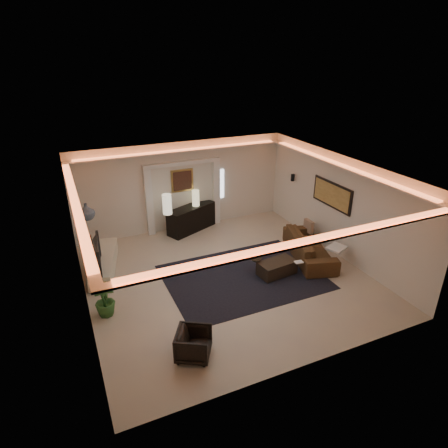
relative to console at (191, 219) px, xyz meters
name	(u,v)px	position (x,y,z in m)	size (l,w,h in m)	color
floor	(226,277)	(-0.15, -3.15, -0.40)	(7.00, 7.00, 0.00)	#C4B593
ceiling	(227,171)	(-0.15, -3.15, 2.50)	(7.00, 7.00, 0.00)	white
wall_back	(182,186)	(-0.15, 0.35, 1.05)	(7.00, 7.00, 0.00)	beige
wall_front	(309,303)	(-0.15, -6.65, 1.05)	(7.00, 7.00, 0.00)	beige
wall_left	(79,254)	(-3.65, -3.15, 1.05)	(7.00, 7.00, 0.00)	beige
wall_right	(339,206)	(3.35, -3.15, 1.05)	(7.00, 7.00, 0.00)	beige
cove_soffit	(227,182)	(-0.15, -3.15, 2.22)	(7.00, 7.00, 0.04)	silver
daylight_slit	(220,184)	(1.20, 0.33, 0.95)	(0.25, 0.03, 1.00)	white
area_rug	(243,277)	(0.25, -3.35, -0.39)	(4.00, 3.00, 0.01)	black
pilaster_left	(149,202)	(-1.30, 0.25, 0.70)	(0.22, 0.20, 2.20)	silver
pilaster_right	(216,192)	(1.00, 0.25, 0.70)	(0.22, 0.20, 2.20)	silver
alcove_header	(182,163)	(-0.15, 0.25, 1.85)	(2.52, 0.20, 0.12)	silver
painting_frame	(182,181)	(-0.15, 0.32, 1.25)	(0.74, 0.04, 0.74)	tan
painting_canvas	(182,181)	(-0.15, 0.30, 1.25)	(0.62, 0.02, 0.62)	#4C2D1E
art_panel_frame	(332,195)	(3.32, -2.85, 1.30)	(0.04, 1.64, 0.74)	black
art_panel_gold	(331,195)	(3.29, -2.85, 1.30)	(0.02, 1.50, 0.62)	tan
wall_sconce	(293,178)	(3.23, -0.95, 1.28)	(0.12, 0.12, 0.22)	black
wall_niche	(75,222)	(-3.59, -1.75, 1.25)	(0.10, 0.55, 0.04)	silver
console	(191,219)	(0.00, 0.00, 0.00)	(1.73, 0.54, 0.86)	black
lamp_left	(167,206)	(-0.86, -0.27, 0.69)	(0.29, 0.29, 0.64)	beige
lamp_right	(196,198)	(0.18, 0.02, 0.69)	(0.24, 0.24, 0.53)	beige
media_ledge	(104,263)	(-3.05, -1.50, -0.18)	(0.56, 2.24, 0.42)	beige
tv	(93,253)	(-3.30, -1.96, 0.41)	(0.16, 1.25, 0.72)	black
figurine	(89,242)	(-3.30, -0.87, 0.24)	(0.14, 0.14, 0.39)	black
ginger_jar	(86,212)	(-3.30, -1.77, 1.48)	(0.40, 0.40, 0.42)	#495A72
plant	(105,300)	(-3.30, -3.51, -0.01)	(0.44, 0.44, 0.79)	#2A5924
sofa	(309,247)	(2.46, -3.16, -0.06)	(0.92, 2.36, 0.69)	brown
throw_blanket	(337,248)	(2.85, -3.83, 0.15)	(0.51, 0.42, 0.06)	beige
throw_pillow	(309,226)	(3.00, -2.34, 0.15)	(0.12, 0.39, 0.39)	#98795F
coffee_table	(277,268)	(1.12, -3.59, -0.20)	(0.99, 0.54, 0.37)	black
bowl	(256,259)	(0.63, -3.32, 0.05)	(0.29, 0.29, 0.07)	black
magazine	(299,261)	(1.62, -3.86, 0.02)	(0.22, 0.16, 0.03)	white
armchair	(194,344)	(-1.94, -5.56, -0.10)	(0.65, 0.67, 0.61)	#322B23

